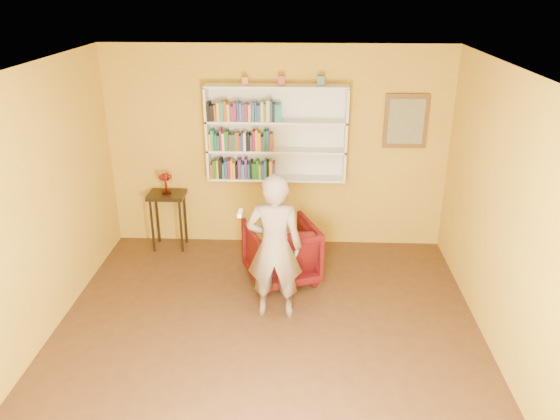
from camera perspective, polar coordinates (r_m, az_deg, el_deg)
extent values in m
cube|color=#3F2614|center=(5.66, -1.56, -14.97)|extent=(5.30, 5.80, 0.12)
cube|color=#BD9023|center=(7.28, -0.30, 6.44)|extent=(5.30, 0.04, 2.70)
cube|color=#BD9023|center=(5.56, -25.77, -1.26)|extent=(0.04, 5.80, 2.70)
cube|color=#BD9023|center=(5.27, 23.72, -2.18)|extent=(0.04, 5.80, 2.70)
cube|color=silver|center=(4.52, -1.95, 14.22)|extent=(5.30, 5.80, 0.06)
cube|color=white|center=(7.17, -0.32, 8.27)|extent=(1.80, 0.03, 1.20)
cube|color=white|center=(7.15, -7.55, 8.01)|extent=(0.03, 0.28, 1.20)
cube|color=white|center=(7.06, 6.89, 7.86)|extent=(0.03, 0.28, 1.20)
cube|color=white|center=(7.23, -0.36, 3.40)|extent=(1.80, 0.28, 0.03)
cube|color=white|center=(7.11, -0.37, 6.29)|extent=(1.80, 0.28, 0.03)
cube|color=white|center=(7.01, -0.38, 9.26)|extent=(1.80, 0.28, 0.03)
cube|color=white|center=(6.92, -0.39, 12.81)|extent=(1.80, 0.28, 0.03)
cube|color=#92471A|center=(7.25, -7.07, 4.19)|extent=(0.03, 0.19, 0.19)
cube|color=#186C1D|center=(7.22, -6.77, 4.33)|extent=(0.04, 0.16, 0.24)
cube|color=gold|center=(7.22, -6.47, 4.36)|extent=(0.02, 0.17, 0.24)
cube|color=black|center=(7.21, -6.18, 4.40)|extent=(0.04, 0.16, 0.26)
cube|color=teal|center=(7.21, -5.88, 4.19)|extent=(0.02, 0.16, 0.20)
cube|color=#204796|center=(7.21, -5.59, 4.35)|extent=(0.03, 0.19, 0.24)
cube|color=maroon|center=(7.19, -5.31, 4.34)|extent=(0.03, 0.15, 0.25)
cube|color=gold|center=(7.19, -5.05, 4.37)|extent=(0.02, 0.16, 0.25)
cube|color=gold|center=(7.18, -4.80, 4.22)|extent=(0.03, 0.14, 0.22)
cube|color=black|center=(7.19, -4.51, 4.17)|extent=(0.03, 0.16, 0.20)
cube|color=#612777|center=(7.17, -4.20, 4.37)|extent=(0.04, 0.15, 0.26)
cube|color=teal|center=(7.17, -3.85, 4.13)|extent=(0.04, 0.14, 0.20)
cube|color=#612777|center=(7.16, -3.54, 4.42)|extent=(0.03, 0.16, 0.27)
cube|color=#204796|center=(7.17, -3.24, 4.19)|extent=(0.03, 0.17, 0.20)
cube|color=black|center=(7.16, -2.97, 4.29)|extent=(0.03, 0.17, 0.23)
cube|color=#186C1D|center=(7.15, -2.68, 4.17)|extent=(0.04, 0.14, 0.21)
cube|color=#186C1D|center=(7.14, -2.34, 4.31)|extent=(0.03, 0.14, 0.25)
cube|color=gold|center=(7.17, -2.08, 4.18)|extent=(0.02, 0.18, 0.20)
cube|color=#204796|center=(7.16, -1.78, 4.19)|extent=(0.04, 0.19, 0.20)
cube|color=teal|center=(7.16, -1.50, 4.35)|extent=(0.02, 0.19, 0.25)
cube|color=black|center=(7.14, -1.26, 4.28)|extent=(0.03, 0.15, 0.24)
cube|color=gold|center=(7.13, -0.95, 4.28)|extent=(0.04, 0.14, 0.25)
cube|color=#612777|center=(7.15, -0.65, 4.21)|extent=(0.03, 0.18, 0.22)
cube|color=gold|center=(7.12, -7.26, 7.16)|extent=(0.03, 0.17, 0.21)
cube|color=teal|center=(7.12, -6.99, 7.33)|extent=(0.03, 0.18, 0.26)
cube|color=#186C1D|center=(7.10, -6.68, 7.15)|extent=(0.03, 0.15, 0.22)
cube|color=#204796|center=(7.11, -6.41, 7.09)|extent=(0.03, 0.16, 0.20)
cube|color=maroon|center=(7.10, -6.13, 7.37)|extent=(0.03, 0.18, 0.27)
cube|color=silver|center=(7.09, -5.88, 7.19)|extent=(0.03, 0.15, 0.23)
cube|color=#186C1D|center=(7.08, -5.53, 7.28)|extent=(0.04, 0.16, 0.25)
cube|color=#612777|center=(7.09, -5.11, 7.15)|extent=(0.04, 0.18, 0.21)
cube|color=#186C1D|center=(7.07, -4.79, 7.14)|extent=(0.03, 0.15, 0.22)
cube|color=#92471A|center=(7.06, -4.46, 7.21)|extent=(0.04, 0.14, 0.24)
cube|color=#612777|center=(7.07, -4.15, 7.08)|extent=(0.02, 0.16, 0.20)
cube|color=#204796|center=(7.07, -3.91, 7.19)|extent=(0.02, 0.18, 0.22)
cube|color=silver|center=(7.07, -3.66, 7.27)|extent=(0.03, 0.18, 0.24)
cube|color=black|center=(7.06, -3.31, 7.17)|extent=(0.04, 0.18, 0.21)
cube|color=#204796|center=(7.05, -3.00, 7.08)|extent=(0.03, 0.15, 0.20)
cube|color=maroon|center=(7.04, -2.72, 7.30)|extent=(0.03, 0.15, 0.26)
cube|color=gold|center=(7.04, -2.43, 7.36)|extent=(0.03, 0.17, 0.27)
cube|color=gold|center=(7.03, -2.14, 7.22)|extent=(0.04, 0.14, 0.24)
cube|color=#612777|center=(7.04, -1.84, 7.04)|extent=(0.03, 0.16, 0.19)
cube|color=#186C1D|center=(7.02, -1.58, 7.30)|extent=(0.03, 0.15, 0.26)
cube|color=#204796|center=(7.03, -1.29, 7.32)|extent=(0.03, 0.16, 0.26)
cube|color=#92471A|center=(7.04, -0.91, 7.18)|extent=(0.04, 0.18, 0.23)
cube|color=black|center=(7.04, -7.41, 10.22)|extent=(0.03, 0.18, 0.23)
cube|color=black|center=(7.02, -7.10, 10.06)|extent=(0.04, 0.15, 0.20)
cube|color=#92471A|center=(7.01, -6.75, 10.09)|extent=(0.03, 0.16, 0.20)
cube|color=gold|center=(7.02, -6.41, 10.23)|extent=(0.04, 0.18, 0.23)
cube|color=teal|center=(7.01, -6.06, 10.28)|extent=(0.04, 0.19, 0.24)
cube|color=#92471A|center=(7.00, -5.71, 10.33)|extent=(0.04, 0.17, 0.26)
cube|color=gold|center=(7.00, -5.36, 10.17)|extent=(0.04, 0.18, 0.22)
cube|color=#612777|center=(6.99, -4.98, 10.07)|extent=(0.04, 0.17, 0.19)
cube|color=maroon|center=(6.97, -4.67, 10.22)|extent=(0.03, 0.15, 0.23)
cube|color=#204796|center=(6.96, -4.38, 10.29)|extent=(0.02, 0.15, 0.25)
cube|color=teal|center=(6.97, -4.09, 10.22)|extent=(0.03, 0.17, 0.23)
cube|color=#612777|center=(6.97, -3.80, 10.16)|extent=(0.04, 0.17, 0.21)
cube|color=#612777|center=(6.97, -3.50, 10.21)|extent=(0.03, 0.17, 0.23)
cube|color=gold|center=(6.97, -3.15, 10.16)|extent=(0.04, 0.18, 0.21)
cube|color=#204796|center=(6.96, -2.80, 10.24)|extent=(0.03, 0.17, 0.24)
cube|color=#204796|center=(6.94, -2.52, 10.25)|extent=(0.02, 0.14, 0.24)
cube|color=#204796|center=(6.96, -2.20, 10.14)|extent=(0.04, 0.18, 0.21)
cube|color=gold|center=(6.93, -1.85, 10.25)|extent=(0.04, 0.14, 0.24)
cube|color=teal|center=(6.95, -1.55, 10.21)|extent=(0.02, 0.18, 0.23)
cube|color=gold|center=(6.94, -1.24, 10.35)|extent=(0.04, 0.17, 0.26)
cube|color=#204796|center=(6.92, -0.93, 10.34)|extent=(0.03, 0.14, 0.27)
cube|color=black|center=(6.93, -0.66, 10.21)|extent=(0.03, 0.16, 0.23)
cube|color=teal|center=(6.94, -0.36, 10.18)|extent=(0.03, 0.18, 0.22)
cube|color=teal|center=(6.94, -0.03, 10.18)|extent=(0.04, 0.18, 0.22)
cube|color=#CC743A|center=(6.94, -3.66, 13.32)|extent=(0.07, 0.07, 0.10)
cube|color=#A93843|center=(6.90, 0.14, 13.39)|extent=(0.08, 0.08, 0.11)
cube|color=#476076|center=(6.90, 4.27, 13.33)|extent=(0.09, 0.09, 0.12)
cube|color=#583919|center=(7.23, 13.01, 9.03)|extent=(0.55, 0.04, 0.70)
cube|color=gray|center=(7.21, 13.04, 8.99)|extent=(0.45, 0.02, 0.58)
cylinder|color=black|center=(7.50, -13.20, -1.66)|extent=(0.04, 0.04, 0.74)
cylinder|color=black|center=(7.41, -10.30, -1.73)|extent=(0.04, 0.04, 0.74)
cylinder|color=black|center=(7.75, -12.67, -0.80)|extent=(0.04, 0.04, 0.74)
cylinder|color=black|center=(7.66, -9.87, -0.85)|extent=(0.04, 0.04, 0.74)
cube|color=black|center=(7.43, -11.75, 1.54)|extent=(0.49, 0.37, 0.05)
cylinder|color=#970D0E|center=(7.42, -11.77, 1.81)|extent=(0.12, 0.12, 0.02)
cylinder|color=#970D0E|center=(7.39, -11.83, 2.44)|extent=(0.03, 0.03, 0.15)
ellipsoid|color=#970D0E|center=(7.34, -11.91, 3.39)|extent=(0.16, 0.16, 0.11)
cylinder|color=beige|center=(7.33, -11.28, 3.34)|extent=(0.01, 0.01, 0.12)
cylinder|color=beige|center=(7.37, -11.30, 3.46)|extent=(0.01, 0.01, 0.12)
cylinder|color=beige|center=(7.40, -11.51, 3.53)|extent=(0.01, 0.01, 0.12)
cylinder|color=beige|center=(7.42, -11.85, 3.55)|extent=(0.01, 0.01, 0.12)
cylinder|color=beige|center=(7.41, -12.19, 3.50)|extent=(0.01, 0.01, 0.12)
cylinder|color=beige|center=(7.39, -12.45, 3.40)|extent=(0.01, 0.01, 0.12)
cylinder|color=beige|center=(7.34, -12.54, 3.28)|extent=(0.01, 0.01, 0.12)
cylinder|color=beige|center=(7.30, -12.43, 3.18)|extent=(0.01, 0.01, 0.12)
cylinder|color=beige|center=(7.27, -12.14, 3.13)|extent=(0.01, 0.01, 0.12)
cylinder|color=beige|center=(7.27, -11.78, 3.14)|extent=(0.01, 0.01, 0.12)
cylinder|color=beige|center=(7.29, -11.46, 3.22)|extent=(0.01, 0.01, 0.12)
imported|color=#3F0409|center=(6.63, 0.15, -4.40)|extent=(1.03, 1.04, 0.74)
imported|color=#786458|center=(5.75, -0.60, -3.92)|extent=(0.60, 0.40, 1.64)
cube|color=silver|center=(5.24, -4.19, -0.33)|extent=(0.04, 0.15, 0.04)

